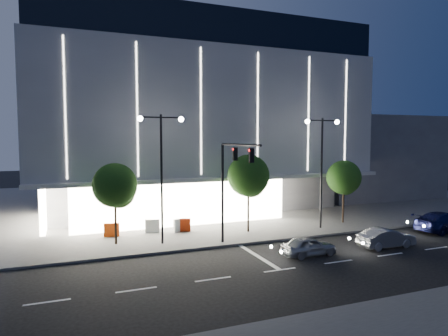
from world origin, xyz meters
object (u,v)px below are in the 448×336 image
car_third (444,222)px  barrier_a (112,230)px  car_lead (309,246)px  car_second (386,238)px  barrier_d (152,226)px  tree_right (344,179)px  street_lamp_east (322,156)px  tree_left (115,188)px  barrier_c (183,225)px  traffic_mast (231,174)px  barrier_b (180,225)px  street_lamp_west (161,159)px  tree_mid (249,178)px

car_third → barrier_a: bearing=68.2°
car_lead → barrier_a: (-11.11, 8.99, 0.04)m
car_second → car_third: size_ratio=0.75×
barrier_d → tree_right: bearing=5.4°
street_lamp_east → car_lead: street_lamp_east is taller
tree_left → barrier_c: tree_left is taller
tree_right → barrier_d: tree_right is taller
traffic_mast → barrier_c: size_ratio=6.43×
tree_right → barrier_b: 14.45m
car_lead → car_third: (13.64, 1.61, 0.17)m
barrier_b → barrier_d: (-2.06, 0.53, 0.00)m
street_lamp_west → tree_left: 3.69m
tree_right → barrier_c: size_ratio=5.01×
traffic_mast → barrier_c: bearing=107.1°
tree_mid → barrier_a: tree_mid is taller
car_lead → barrier_c: bearing=32.9°
car_lead → car_third: size_ratio=0.67×
traffic_mast → street_lamp_east: (9.00, 2.66, 0.93)m
barrier_b → barrier_a: bearing=157.5°
tree_mid → tree_right: size_ratio=1.12×
car_third → barrier_a: size_ratio=4.87×
tree_mid → barrier_c: bearing=158.8°
barrier_b → car_lead: bearing=-74.5°
street_lamp_east → tree_mid: street_lamp_east is taller
barrier_a → barrier_c: size_ratio=1.00×
street_lamp_west → car_second: (13.98, -6.10, -5.30)m
traffic_mast → barrier_b: 7.35m
barrier_a → barrier_b: same height
street_lamp_east → barrier_c: 12.27m
street_lamp_west → car_third: street_lamp_west is taller
barrier_a → barrier_d: size_ratio=1.00×
traffic_mast → barrier_b: (-1.93, 5.58, -4.38)m
street_lamp_west → car_second: size_ratio=2.24×
tree_mid → barrier_d: (-7.02, 2.43, -3.68)m
barrier_c → barrier_b: bearing=173.1°
car_third → traffic_mast: bearing=80.0°
street_lamp_west → barrier_c: 6.45m
street_lamp_west → car_third: 22.69m
car_lead → barrier_a: 14.29m
tree_left → tree_right: size_ratio=1.04×
tree_right → barrier_a: size_ratio=5.01×
car_second → barrier_c: car_second is taller
street_lamp_west → tree_left: street_lamp_west is taller
car_lead → traffic_mast: bearing=51.8°
street_lamp_west → tree_right: street_lamp_west is taller
tree_right → barrier_c: (-13.72, 1.83, -3.23)m
street_lamp_west → car_third: size_ratio=1.68×
car_second → car_third: (7.71, 1.95, 0.12)m
barrier_c → traffic_mast: bearing=-63.5°
car_third → barrier_b: (-19.63, 7.07, -0.13)m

